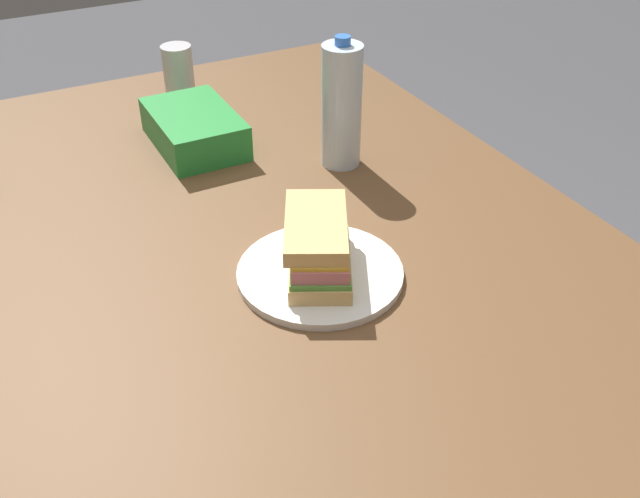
% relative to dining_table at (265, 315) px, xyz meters
% --- Properties ---
extents(dining_table, '(1.72, 1.14, 0.75)m').
position_rel_dining_table_xyz_m(dining_table, '(0.00, 0.00, 0.00)').
color(dining_table, brown).
rests_on(dining_table, ground_plane).
extents(paper_plate, '(0.25, 0.25, 0.01)m').
position_rel_dining_table_xyz_m(paper_plate, '(-0.04, -0.08, 0.08)').
color(paper_plate, white).
rests_on(paper_plate, dining_table).
extents(sandwich, '(0.21, 0.16, 0.08)m').
position_rel_dining_table_xyz_m(sandwich, '(-0.03, -0.08, 0.13)').
color(sandwich, '#DBB26B').
rests_on(sandwich, paper_plate).
extents(chip_bag, '(0.23, 0.15, 0.07)m').
position_rel_dining_table_xyz_m(chip_bag, '(0.45, -0.05, 0.11)').
color(chip_bag, '#268C38').
rests_on(chip_bag, dining_table).
extents(water_bottle_tall, '(0.07, 0.07, 0.24)m').
position_rel_dining_table_xyz_m(water_bottle_tall, '(0.26, -0.27, 0.19)').
color(water_bottle_tall, silver).
rests_on(water_bottle_tall, dining_table).
extents(soda_can_silver, '(0.07, 0.07, 0.12)m').
position_rel_dining_table_xyz_m(soda_can_silver, '(0.68, -0.10, 0.14)').
color(soda_can_silver, silver).
rests_on(soda_can_silver, dining_table).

